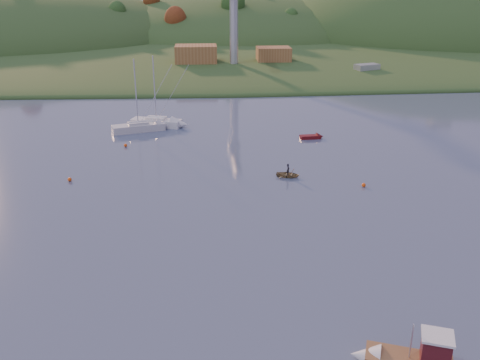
{
  "coord_description": "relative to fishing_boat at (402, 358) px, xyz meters",
  "views": [
    {
      "loc": [
        -6.8,
        -22.52,
        24.29
      ],
      "look_at": [
        -2.71,
        33.63,
        2.79
      ],
      "focal_mm": 40.0,
      "sensor_mm": 36.0,
      "label": 1
    }
  ],
  "objects": [
    {
      "name": "far_shore",
      "position": [
        -5.87,
        224.85,
        -0.91
      ],
      "size": [
        620.0,
        220.0,
        1.5
      ],
      "primitive_type": "cube",
      "color": "#2A4A1D",
      "rests_on": "ground"
    },
    {
      "name": "shore_slope",
      "position": [
        -5.87,
        159.85,
        -0.91
      ],
      "size": [
        640.0,
        150.0,
        7.0
      ],
      "primitive_type": "ellipsoid",
      "color": "#2A4A1D",
      "rests_on": "ground"
    },
    {
      "name": "hill_center",
      "position": [
        4.13,
        204.85,
        -0.91
      ],
      "size": [
        140.0,
        120.0,
        36.0
      ],
      "primitive_type": "ellipsoid",
      "color": "#2A4A1D",
      "rests_on": "ground"
    },
    {
      "name": "hill_right",
      "position": [
        89.13,
        189.85,
        -0.91
      ],
      "size": [
        150.0,
        130.0,
        60.0
      ],
      "primitive_type": "ellipsoid",
      "color": "#2A4A1D",
      "rests_on": "ground"
    },
    {
      "name": "hillside_trees",
      "position": [
        -5.87,
        179.85,
        -0.91
      ],
      "size": [
        280.0,
        50.0,
        32.0
      ],
      "primitive_type": null,
      "color": "#194619",
      "rests_on": "ground"
    },
    {
      "name": "wharf",
      "position": [
        -0.87,
        116.85,
        0.29
      ],
      "size": [
        42.0,
        16.0,
        2.4
      ],
      "primitive_type": "cube",
      "color": "slate",
      "rests_on": "ground"
    },
    {
      "name": "shed_west",
      "position": [
        -13.87,
        117.85,
        3.89
      ],
      "size": [
        11.0,
        8.0,
        4.8
      ],
      "primitive_type": "cube",
      "color": "#935D31",
      "rests_on": "wharf"
    },
    {
      "name": "shed_east",
      "position": [
        7.13,
        118.85,
        3.49
      ],
      "size": [
        9.0,
        7.0,
        4.0
      ],
      "primitive_type": "cube",
      "color": "#935D31",
      "rests_on": "wharf"
    },
    {
      "name": "dock_crane",
      "position": [
        -3.87,
        113.24,
        16.26
      ],
      "size": [
        3.2,
        28.0,
        20.3
      ],
      "color": "#B7B7BC",
      "rests_on": "wharf"
    },
    {
      "name": "fishing_boat",
      "position": [
        0.0,
        0.0,
        0.0
      ],
      "size": [
        6.78,
        4.16,
        4.14
      ],
      "rotation": [
        0.0,
        0.0,
        2.78
      ],
      "color": "silver",
      "rests_on": "ground"
    },
    {
      "name": "sailboat_near",
      "position": [
        -23.35,
        59.92,
        -0.15
      ],
      "size": [
        9.0,
        5.04,
        11.96
      ],
      "rotation": [
        0.0,
        0.0,
        0.3
      ],
      "color": "silver",
      "rests_on": "ground"
    },
    {
      "name": "sailboat_far",
      "position": [
        -20.58,
        63.03,
        -0.14
      ],
      "size": [
        9.06,
        5.18,
        12.04
      ],
      "rotation": [
        0.0,
        0.0,
        -0.32
      ],
      "color": "silver",
      "rests_on": "ground"
    },
    {
      "name": "canoe",
      "position": [
        -1.78,
        36.45,
        -0.6
      ],
      "size": [
        3.52,
        2.94,
        0.63
      ],
      "primitive_type": "imported",
      "rotation": [
        0.0,
        0.0,
        1.28
      ],
      "color": "olive",
      "rests_on": "ground"
    },
    {
      "name": "paddler",
      "position": [
        -1.78,
        36.45,
        -0.15
      ],
      "size": [
        0.51,
        0.64,
        1.54
      ],
      "primitive_type": "imported",
      "rotation": [
        0.0,
        0.0,
        1.28
      ],
      "color": "black",
      "rests_on": "ground"
    },
    {
      "name": "red_tender",
      "position": [
        5.24,
        53.59,
        -0.64
      ],
      "size": [
        3.93,
        1.67,
        1.3
      ],
      "rotation": [
        0.0,
        0.0,
        0.1
      ],
      "color": "#570C0F",
      "rests_on": "ground"
    },
    {
      "name": "work_vessel",
      "position": [
        29.13,
        105.53,
        0.38
      ],
      "size": [
        15.03,
        9.55,
        3.64
      ],
      "rotation": [
        0.0,
        0.0,
        0.35
      ],
      "color": "slate",
      "rests_on": "ground"
    },
    {
      "name": "buoy_1",
      "position": [
        6.99,
        32.28,
        -0.66
      ],
      "size": [
        0.5,
        0.5,
        0.5
      ],
      "primitive_type": "sphere",
      "color": "#F8510D",
      "rests_on": "ground"
    },
    {
      "name": "buoy_2",
      "position": [
        -29.61,
        36.89,
        -0.66
      ],
      "size": [
        0.5,
        0.5,
        0.5
      ],
      "primitive_type": "sphere",
      "color": "#F8510D",
      "rests_on": "ground"
    },
    {
      "name": "buoy_3",
      "position": [
        -24.4,
        51.14,
        -0.66
      ],
      "size": [
        0.5,
        0.5,
        0.5
      ],
      "primitive_type": "sphere",
      "color": "#F8510D",
      "rests_on": "ground"
    }
  ]
}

